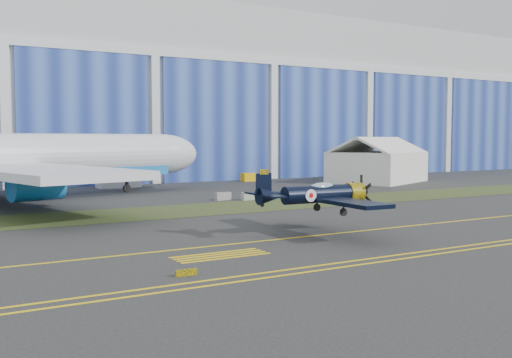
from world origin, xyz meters
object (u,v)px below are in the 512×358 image
warbird (318,194)px  shipping_container (119,178)px  tent (378,159)px  tug (249,177)px

warbird → shipping_container: bearing=92.1°
warbird → shipping_container: (0.37, 48.71, -1.65)m
tent → shipping_container: bearing=141.1°
tent → shipping_container: tent is taller
tent → tug: (-17.11, 12.39, -3.01)m
shipping_container → tug: size_ratio=2.62×
tent → tug: size_ratio=8.18×
tent → shipping_container: size_ratio=3.12×
tug → warbird: bearing=-113.7°
tent → tug: tent is taller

